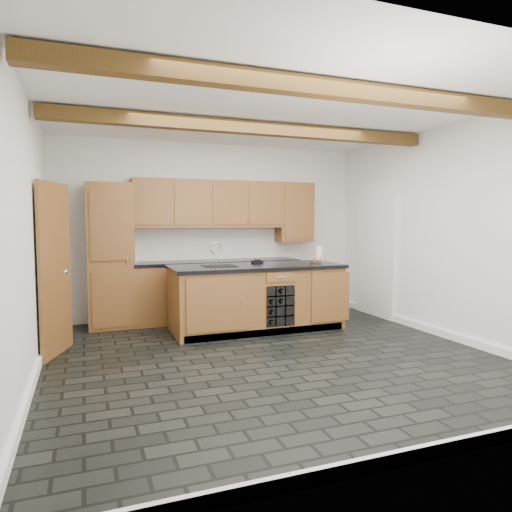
{
  "coord_description": "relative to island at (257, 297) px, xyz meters",
  "views": [
    {
      "loc": [
        -1.99,
        -4.77,
        1.56
      ],
      "look_at": [
        0.11,
        0.8,
        1.1
      ],
      "focal_mm": 32.0,
      "sensor_mm": 36.0,
      "label": 1
    }
  ],
  "objects": [
    {
      "name": "ground",
      "position": [
        -0.31,
        -1.28,
        -0.46
      ],
      "size": [
        5.0,
        5.0,
        0.0
      ],
      "primitive_type": "plane",
      "color": "black",
      "rests_on": "ground"
    },
    {
      "name": "room_shell",
      "position": [
        -0.39,
        -0.75,
        1.06
      ],
      "size": [
        5.01,
        5.0,
        5.0
      ],
      "color": "white",
      "rests_on": "ground"
    },
    {
      "name": "back_cabinetry",
      "position": [
        -0.68,
        0.95,
        0.51
      ],
      "size": [
        3.65,
        0.62,
        2.2
      ],
      "color": "brown",
      "rests_on": "ground"
    },
    {
      "name": "island",
      "position": [
        0.0,
        0.0,
        0.0
      ],
      "size": [
        2.48,
        0.96,
        0.93
      ],
      "color": "brown",
      "rests_on": "ground"
    },
    {
      "name": "faucet",
      "position": [
        -0.56,
        0.05,
        0.5
      ],
      "size": [
        0.45,
        0.4,
        0.34
      ],
      "color": "black",
      "rests_on": "island"
    },
    {
      "name": "kitchen_scale",
      "position": [
        0.11,
        0.28,
        0.49
      ],
      "size": [
        0.18,
        0.13,
        0.05
      ],
      "rotation": [
        0.0,
        0.0,
        0.27
      ],
      "color": "black",
      "rests_on": "island"
    },
    {
      "name": "fruit_bowl",
      "position": [
        0.96,
        0.04,
        0.49
      ],
      "size": [
        0.3,
        0.3,
        0.06
      ],
      "primitive_type": "imported",
      "rotation": [
        0.0,
        0.0,
        -0.43
      ],
      "color": "beige",
      "rests_on": "island"
    },
    {
      "name": "fruit_cluster",
      "position": [
        0.96,
        0.04,
        0.52
      ],
      "size": [
        0.16,
        0.17,
        0.07
      ],
      "color": "#B0171E",
      "rests_on": "fruit_bowl"
    },
    {
      "name": "paper_towel",
      "position": [
        1.11,
        0.22,
        0.58
      ],
      "size": [
        0.11,
        0.11,
        0.24
      ],
      "primitive_type": "cylinder",
      "color": "white",
      "rests_on": "island"
    },
    {
      "name": "mug",
      "position": [
        -1.61,
        0.94,
        0.52
      ],
      "size": [
        0.14,
        0.14,
        0.11
      ],
      "primitive_type": "imported",
      "rotation": [
        0.0,
        0.0,
        0.31
      ],
      "color": "white",
      "rests_on": "back_cabinetry"
    }
  ]
}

